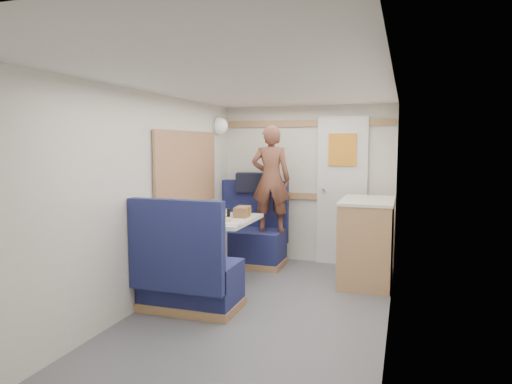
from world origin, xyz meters
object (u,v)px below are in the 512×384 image
(dinette_table, at_px, (224,232))
(cheese_block, at_px, (226,220))
(duffel_bag, at_px, (256,182))
(tray, at_px, (229,222))
(bench_far, at_px, (250,241))
(orange_fruit, at_px, (223,216))
(bread_loaf, at_px, (242,212))
(dome_light, at_px, (220,126))
(tumbler_left, at_px, (197,216))
(person, at_px, (271,179))
(galley_counter, at_px, (367,240))
(tumbler_right, at_px, (224,213))
(wine_glass, at_px, (211,209))
(beer_glass, at_px, (247,213))
(bench_near, at_px, (188,279))
(pepper_grinder, at_px, (229,213))

(dinette_table, xyz_separation_m, cheese_block, (0.14, -0.29, 0.19))
(duffel_bag, bearing_deg, tray, -96.35)
(bench_far, bearing_deg, orange_fruit, -86.43)
(bread_loaf, bearing_deg, bench_far, 102.35)
(dome_light, bearing_deg, tumbler_left, -79.85)
(person, height_order, tumbler_left, person)
(galley_counter, xyz_separation_m, person, (-1.17, 0.24, 0.63))
(tumbler_right, bearing_deg, orange_fruit, -71.66)
(dome_light, xyz_separation_m, bread_loaf, (0.54, -0.67, -0.98))
(tray, height_order, orange_fruit, orange_fruit)
(cheese_block, height_order, wine_glass, wine_glass)
(dinette_table, bearing_deg, tumbler_left, -128.61)
(duffel_bag, distance_m, beer_glass, 0.99)
(bench_far, height_order, beer_glass, bench_far)
(cheese_block, bearing_deg, bench_near, -104.17)
(tray, relative_size, tumbler_right, 3.45)
(dinette_table, distance_m, tumbler_left, 0.38)
(tumbler_left, bearing_deg, galley_counter, 25.51)
(galley_counter, relative_size, wine_glass, 5.48)
(galley_counter, bearing_deg, wine_glass, -155.95)
(bench_near, bearing_deg, bread_loaf, 81.85)
(duffel_bag, relative_size, bread_loaf, 1.94)
(dome_light, xyz_separation_m, orange_fruit, (0.46, -1.04, -0.98))
(dome_light, relative_size, tumbler_left, 1.72)
(bench_near, distance_m, wine_glass, 0.91)
(tumbler_left, xyz_separation_m, tumbler_right, (0.18, 0.29, -0.01))
(bench_near, height_order, cheese_block, bench_near)
(tray, bearing_deg, person, 82.43)
(galley_counter, height_order, person, person)
(dinette_table, distance_m, wine_glass, 0.32)
(dinette_table, relative_size, duffel_bag, 1.80)
(person, bearing_deg, pepper_grinder, 56.71)
(duffel_bag, height_order, tray, duffel_bag)
(duffel_bag, relative_size, orange_fruit, 6.98)
(person, distance_m, tumbler_left, 1.19)
(wine_glass, distance_m, tumbler_right, 0.22)
(duffel_bag, xyz_separation_m, beer_glass, (0.20, -0.94, -0.25))
(duffel_bag, relative_size, beer_glass, 5.29)
(tray, relative_size, bread_loaf, 1.36)
(dome_light, bearing_deg, dinette_table, -65.35)
(bench_near, distance_m, tray, 0.77)
(wine_glass, height_order, tumbler_left, wine_glass)
(cheese_block, bearing_deg, beer_glass, 82.78)
(dinette_table, xyz_separation_m, wine_glass, (-0.09, -0.14, 0.28))
(wine_glass, distance_m, tumbler_left, 0.16)
(wine_glass, bearing_deg, galley_counter, 24.05)
(orange_fruit, xyz_separation_m, pepper_grinder, (-0.06, 0.32, -0.01))
(dome_light, xyz_separation_m, galley_counter, (1.86, -0.30, -1.28))
(orange_fruit, bearing_deg, dome_light, 113.68)
(cheese_block, bearing_deg, tray, 69.42)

